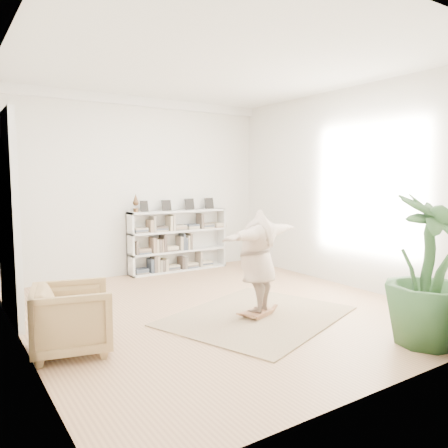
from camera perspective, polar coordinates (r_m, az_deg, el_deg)
name	(u,v)px	position (r m, az deg, el deg)	size (l,w,h in m)	color
floor	(220,308)	(6.78, -0.57, -10.97)	(6.00, 6.00, 0.00)	#A07553
room_shell	(141,101)	(9.23, -10.85, 15.44)	(6.00, 6.00, 6.00)	silver
doors	(8,220)	(6.84, -26.40, 0.51)	(0.09, 1.78, 2.92)	white
bookshelf	(178,241)	(9.40, -6.02, -2.25)	(2.20, 0.35, 1.64)	silver
armchair	(73,318)	(5.36, -19.17, -11.57)	(0.84, 0.86, 0.78)	#A57D57
rug	(257,316)	(6.42, 4.40, -11.89)	(2.50, 2.00, 0.02)	tan
rocker_board	(258,312)	(6.40, 4.40, -11.42)	(0.55, 0.44, 0.10)	brown
person	(258,258)	(6.21, 4.46, -4.49)	(1.79, 0.49, 1.46)	tan
houseplant	(428,270)	(5.71, 25.14, -5.51)	(1.00, 1.00, 1.79)	#2A4E27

